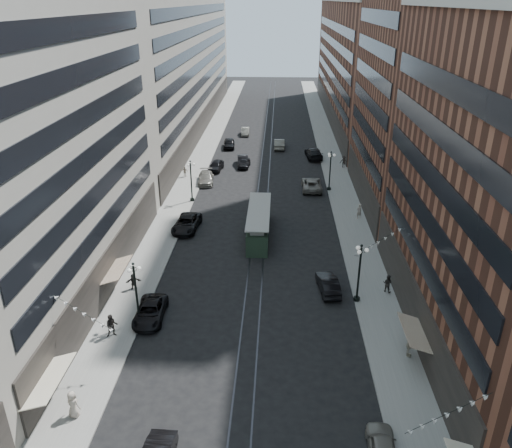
% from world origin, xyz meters
% --- Properties ---
extents(ground, '(220.00, 220.00, 0.00)m').
position_xyz_m(ground, '(0.00, 60.00, 0.00)').
color(ground, black).
rests_on(ground, ground).
extents(sidewalk_west, '(4.00, 180.00, 0.15)m').
position_xyz_m(sidewalk_west, '(-11.00, 70.00, 0.07)').
color(sidewalk_west, gray).
rests_on(sidewalk_west, ground).
extents(sidewalk_east, '(4.00, 180.00, 0.15)m').
position_xyz_m(sidewalk_east, '(11.00, 70.00, 0.07)').
color(sidewalk_east, gray).
rests_on(sidewalk_east, ground).
extents(rail_west, '(0.12, 180.00, 0.02)m').
position_xyz_m(rail_west, '(-0.70, 70.00, 0.01)').
color(rail_west, '#2D2D33').
rests_on(rail_west, ground).
extents(rail_east, '(0.12, 180.00, 0.02)m').
position_xyz_m(rail_east, '(0.70, 70.00, 0.01)').
color(rail_east, '#2D2D33').
rests_on(rail_east, ground).
extents(building_west_mid, '(8.00, 36.00, 28.00)m').
position_xyz_m(building_west_mid, '(-17.00, 33.00, 14.00)').
color(building_west_mid, gray).
rests_on(building_west_mid, ground).
extents(building_west_far, '(8.00, 90.00, 26.00)m').
position_xyz_m(building_west_far, '(-17.00, 96.00, 13.00)').
color(building_west_far, gray).
rests_on(building_west_far, ground).
extents(building_east_mid, '(8.00, 30.00, 24.00)m').
position_xyz_m(building_east_mid, '(17.00, 28.00, 12.00)').
color(building_east_mid, brown).
rests_on(building_east_mid, ground).
extents(building_east_tower, '(8.00, 26.00, 42.00)m').
position_xyz_m(building_east_tower, '(17.00, 56.00, 21.00)').
color(building_east_tower, brown).
rests_on(building_east_tower, ground).
extents(building_east_far, '(8.00, 72.00, 24.00)m').
position_xyz_m(building_east_far, '(17.00, 105.00, 12.00)').
color(building_east_far, brown).
rests_on(building_east_far, ground).
extents(lamppost_sw_far, '(1.03, 1.14, 5.52)m').
position_xyz_m(lamppost_sw_far, '(-9.20, 28.00, 3.10)').
color(lamppost_sw_far, black).
rests_on(lamppost_sw_far, sidewalk_west).
extents(lamppost_sw_mid, '(1.03, 1.14, 5.52)m').
position_xyz_m(lamppost_sw_mid, '(-9.20, 55.00, 3.10)').
color(lamppost_sw_mid, black).
rests_on(lamppost_sw_mid, sidewalk_west).
extents(lamppost_se_far, '(1.03, 1.14, 5.52)m').
position_xyz_m(lamppost_se_far, '(9.20, 32.00, 3.10)').
color(lamppost_se_far, black).
rests_on(lamppost_se_far, sidewalk_east).
extents(lamppost_se_mid, '(1.03, 1.14, 5.52)m').
position_xyz_m(lamppost_se_mid, '(9.20, 60.00, 3.10)').
color(lamppost_se_mid, black).
rests_on(lamppost_se_mid, sidewalk_east).
extents(streetcar, '(2.46, 11.10, 3.07)m').
position_xyz_m(streetcar, '(0.00, 45.15, 1.42)').
color(streetcar, '#233827').
rests_on(streetcar, ground).
extents(car_2, '(2.48, 5.11, 1.40)m').
position_xyz_m(car_2, '(-8.40, 28.60, 0.70)').
color(car_2, black).
rests_on(car_2, ground).
extents(car_4, '(1.92, 4.22, 1.41)m').
position_xyz_m(car_4, '(8.40, 15.51, 0.70)').
color(car_4, gray).
rests_on(car_4, ground).
extents(pedestrian_1, '(1.06, 0.81, 1.92)m').
position_xyz_m(pedestrian_1, '(-10.67, 17.66, 1.11)').
color(pedestrian_1, '#A59989').
rests_on(pedestrian_1, sidewalk_west).
extents(pedestrian_2, '(1.05, 0.78, 1.92)m').
position_xyz_m(pedestrian_2, '(-10.78, 25.98, 1.11)').
color(pedestrian_2, black).
rests_on(pedestrian_2, sidewalk_west).
extents(pedestrian_4, '(0.83, 1.22, 1.91)m').
position_xyz_m(pedestrian_4, '(12.00, 24.58, 1.11)').
color(pedestrian_4, '#B3AA94').
rests_on(pedestrian_4, sidewalk_east).
extents(car_7, '(3.05, 5.85, 1.57)m').
position_xyz_m(car_7, '(-8.40, 46.30, 0.79)').
color(car_7, black).
rests_on(car_7, ground).
extents(car_8, '(2.68, 5.47, 1.53)m').
position_xyz_m(car_8, '(-8.40, 62.38, 0.77)').
color(car_8, slate).
rests_on(car_8, ground).
extents(car_9, '(2.31, 4.97, 1.65)m').
position_xyz_m(car_9, '(-6.80, 81.16, 0.82)').
color(car_9, black).
rests_on(car_9, ground).
extents(car_10, '(2.13, 4.68, 1.49)m').
position_xyz_m(car_10, '(6.80, 33.62, 0.74)').
color(car_10, black).
rests_on(car_10, ground).
extents(car_11, '(2.67, 5.75, 1.60)m').
position_xyz_m(car_11, '(6.80, 60.34, 0.80)').
color(car_11, slate).
rests_on(car_11, ground).
extents(car_12, '(3.01, 6.24, 1.75)m').
position_xyz_m(car_12, '(7.98, 75.49, 0.88)').
color(car_12, black).
rests_on(car_12, ground).
extents(car_13, '(1.99, 4.24, 1.40)m').
position_xyz_m(car_13, '(-3.33, 69.98, 0.70)').
color(car_13, black).
rests_on(car_13, ground).
extents(car_14, '(1.86, 5.18, 1.70)m').
position_xyz_m(car_14, '(2.20, 81.19, 0.85)').
color(car_14, slate).
rests_on(car_14, ground).
extents(pedestrian_5, '(1.46, 0.83, 1.51)m').
position_xyz_m(pedestrian_5, '(-11.00, 33.04, 0.91)').
color(pedestrian_5, black).
rests_on(pedestrian_5, sidewalk_west).
extents(pedestrian_6, '(0.98, 0.57, 1.58)m').
position_xyz_m(pedestrian_6, '(-11.85, 64.65, 0.94)').
color(pedestrian_6, '#AFA391').
rests_on(pedestrian_6, sidewalk_west).
extents(pedestrian_7, '(0.95, 0.80, 1.72)m').
position_xyz_m(pedestrian_7, '(12.13, 33.56, 1.01)').
color(pedestrian_7, black).
rests_on(pedestrian_7, sidewalk_east).
extents(pedestrian_8, '(0.81, 0.71, 1.88)m').
position_xyz_m(pedestrian_8, '(11.93, 50.19, 1.09)').
color(pedestrian_8, '#AB9D8D').
rests_on(pedestrian_8, sidewalk_east).
extents(pedestrian_9, '(1.29, 0.70, 1.90)m').
position_xyz_m(pedestrian_9, '(12.36, 70.19, 1.10)').
color(pedestrian_9, black).
rests_on(pedestrian_9, sidewalk_east).
extents(car_extra_0, '(2.15, 4.78, 1.52)m').
position_xyz_m(car_extra_0, '(-3.60, 71.06, 0.76)').
color(car_extra_0, black).
rests_on(car_extra_0, ground).
extents(car_extra_1, '(2.35, 4.73, 1.55)m').
position_xyz_m(car_extra_1, '(-7.61, 68.20, 0.77)').
color(car_extra_1, black).
rests_on(car_extra_1, ground).
extents(car_extra_2, '(1.67, 4.40, 1.43)m').
position_xyz_m(car_extra_2, '(-4.50, 90.55, 0.72)').
color(car_extra_2, '#66655B').
rests_on(car_extra_2, ground).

